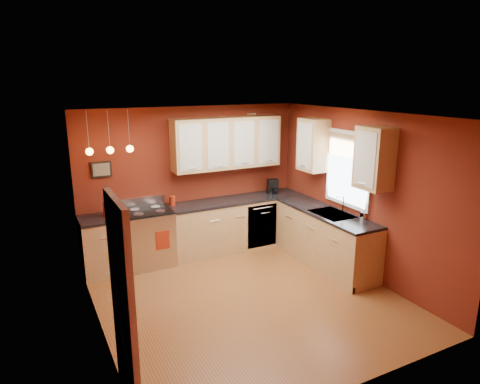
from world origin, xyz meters
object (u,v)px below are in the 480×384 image
soap_pump (364,214)px  sink (332,215)px  coffee_maker (273,187)px  red_canister (172,201)px  gas_range (149,237)px

soap_pump → sink: bearing=119.3°
sink → coffee_maker: (-0.19, 1.53, 0.15)m
red_canister → soap_pump: bearing=-40.7°
red_canister → sink: bearing=-37.0°
red_canister → coffee_maker: size_ratio=0.62×
sink → coffee_maker: bearing=97.1°
soap_pump → red_canister: bearing=139.3°
sink → coffee_maker: size_ratio=2.57×
sink → soap_pump: sink is taller
sink → red_canister: size_ratio=4.13×
red_canister → gas_range: bearing=-165.8°
red_canister → coffee_maker: 1.96m
sink → red_canister: sink is taller
coffee_maker → soap_pump: (0.44, -1.97, -0.04)m
gas_range → sink: 3.05m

